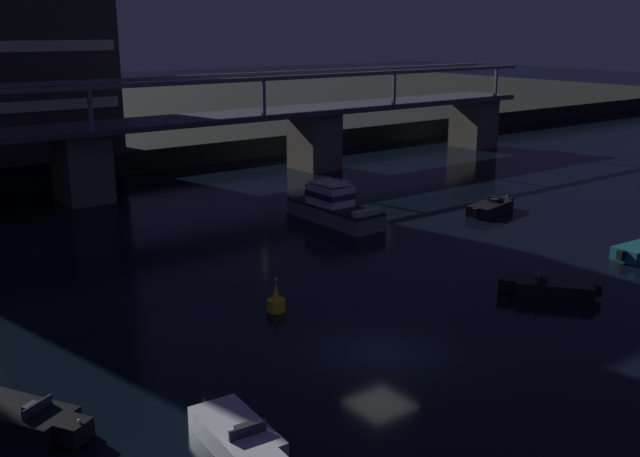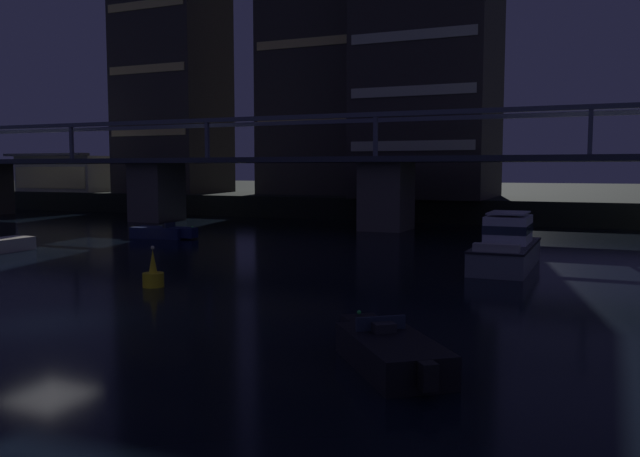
% 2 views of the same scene
% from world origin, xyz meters
% --- Properties ---
extents(ground_plane, '(400.00, 400.00, 0.00)m').
position_xyz_m(ground_plane, '(0.00, 0.00, 0.00)').
color(ground_plane, black).
extents(river_bridge, '(98.46, 6.40, 9.38)m').
position_xyz_m(river_bridge, '(-0.00, 35.82, 4.14)').
color(river_bridge, '#605B51').
rests_on(river_bridge, ground).
extents(tower_central, '(12.60, 12.73, 25.15)m').
position_xyz_m(tower_central, '(0.16, 48.73, 14.62)').
color(tower_central, '#38332D').
rests_on(tower_central, far_riverbank).
extents(cabin_cruiser_near_left, '(2.70, 9.15, 2.79)m').
position_xyz_m(cabin_cruiser_near_left, '(11.98, 18.74, 1.05)').
color(cabin_cruiser_near_left, gray).
rests_on(cabin_cruiser_near_left, ground).
extents(speedboat_near_center, '(3.61, 4.87, 1.16)m').
position_xyz_m(speedboat_near_center, '(-14.10, 2.81, 0.41)').
color(speedboat_near_center, black).
rests_on(speedboat_near_center, ground).
extents(speedboat_near_right, '(5.22, 2.54, 1.16)m').
position_xyz_m(speedboat_near_right, '(22.97, 13.35, 0.41)').
color(speedboat_near_right, black).
rests_on(speedboat_near_right, ground).
extents(speedboat_mid_right, '(4.08, 4.64, 1.16)m').
position_xyz_m(speedboat_mid_right, '(11.65, -0.11, 0.41)').
color(speedboat_mid_right, black).
rests_on(speedboat_mid_right, ground).
extents(speedboat_far_left, '(2.08, 5.23, 1.16)m').
position_xyz_m(speedboat_far_left, '(-8.77, -2.77, 0.41)').
color(speedboat_far_left, silver).
rests_on(speedboat_far_left, ground).
extents(channel_buoy, '(0.90, 0.90, 1.76)m').
position_xyz_m(channel_buoy, '(-0.97, 6.70, 0.48)').
color(channel_buoy, yellow).
rests_on(channel_buoy, ground).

